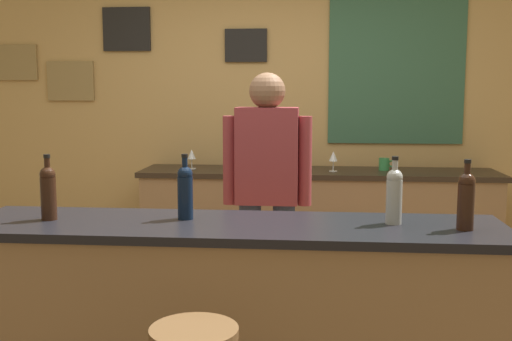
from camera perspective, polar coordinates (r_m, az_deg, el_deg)
name	(u,v)px	position (r m, az deg, el deg)	size (l,w,h in m)	color
back_wall	(272,102)	(5.15, 1.53, 6.35)	(6.00, 0.09, 2.80)	tan
bar_counter	(233,320)	(2.93, -2.18, -13.69)	(2.46, 0.60, 0.92)	olive
side_counter	(317,227)	(4.88, 5.71, -5.22)	(2.76, 0.56, 0.90)	olive
bartender	(267,190)	(3.60, 1.03, -1.83)	(0.52, 0.21, 1.62)	#384766
wine_bottle_a	(48,191)	(3.00, -18.73, -1.80)	(0.07, 0.07, 0.31)	black
wine_bottle_b	(185,190)	(2.87, -6.60, -1.84)	(0.07, 0.07, 0.31)	black
wine_bottle_c	(394,194)	(2.82, 12.71, -2.14)	(0.07, 0.07, 0.31)	#999E99
wine_bottle_d	(466,199)	(2.78, 18.93, -2.49)	(0.07, 0.07, 0.31)	black
wine_glass_a	(192,155)	(4.87, -5.99, 1.43)	(0.07, 0.07, 0.16)	silver
wine_glass_b	(286,155)	(4.85, 2.76, 1.45)	(0.07, 0.07, 0.16)	silver
wine_glass_c	(333,157)	(4.73, 7.20, 1.24)	(0.07, 0.07, 0.16)	silver
coffee_mug	(384,164)	(4.87, 11.84, 0.58)	(0.13, 0.08, 0.09)	#338C4C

